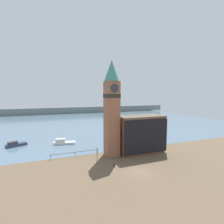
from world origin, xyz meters
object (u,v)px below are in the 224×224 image
at_px(clock_tower, 112,106).
at_px(boat_far, 16,144).
at_px(pier_building, 141,134).
at_px(boat_near, 63,142).
at_px(lamp_post, 97,152).
at_px(mooring_bollard_near, 114,165).

relative_size(clock_tower, boat_far, 3.99).
height_order(pier_building, boat_near, pier_building).
height_order(boat_far, lamp_post, lamp_post).
xyz_separation_m(mooring_bollard_near, lamp_post, (-2.75, 3.42, 2.14)).
bearing_deg(boat_far, lamp_post, -73.68).
distance_m(clock_tower, mooring_bollard_near, 13.91).
distance_m(boat_far, lamp_post, 28.24).
bearing_deg(boat_near, pier_building, -27.46).
xyz_separation_m(boat_near, mooring_bollard_near, (8.10, -21.67, -0.17)).
height_order(clock_tower, boat_far, clock_tower).
bearing_deg(clock_tower, lamp_post, -145.59).
xyz_separation_m(pier_building, boat_near, (-18.21, 15.25, -4.26)).
bearing_deg(boat_far, mooring_bollard_near, -74.05).
height_order(clock_tower, mooring_bollard_near, clock_tower).
distance_m(mooring_bollard_near, lamp_post, 4.89).
bearing_deg(lamp_post, mooring_bollard_near, -51.18).
xyz_separation_m(boat_far, lamp_post, (18.68, -21.09, 2.01)).
distance_m(pier_building, mooring_bollard_near, 12.77).
relative_size(pier_building, mooring_bollard_near, 15.07).
height_order(boat_near, mooring_bollard_near, boat_near).
xyz_separation_m(boat_near, boat_far, (-13.33, 2.83, -0.04)).
xyz_separation_m(clock_tower, pier_building, (8.03, -0.31, -7.57)).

